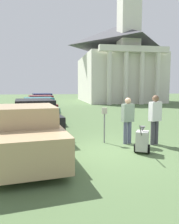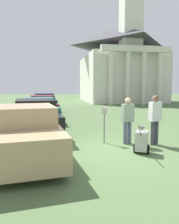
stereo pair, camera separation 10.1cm
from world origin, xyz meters
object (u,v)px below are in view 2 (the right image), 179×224
(parked_car_tan, at_px, (26,133))
(person_worker, at_px, (128,118))
(parked_car_teal, at_px, (40,110))
(parking_meter, at_px, (104,118))
(parked_car_black, at_px, (35,117))
(parked_car_navy, at_px, (44,102))
(person_supervisor, at_px, (155,117))
(church, at_px, (120,60))
(parked_car_maroon, at_px, (42,106))
(equipment_cart, at_px, (142,141))

(parked_car_tan, relative_size, person_worker, 2.93)
(parked_car_teal, bearing_deg, parking_meter, -73.89)
(parked_car_black, xyz_separation_m, parked_car_teal, (-0.00, 3.80, -0.04))
(parked_car_navy, bearing_deg, person_supervisor, -79.08)
(parking_meter, bearing_deg, parked_car_teal, 113.47)
(church, bearing_deg, parked_car_black, -116.59)
(parking_meter, distance_m, person_worker, 0.84)
(person_supervisor, relative_size, church, 0.07)
(parked_car_black, relative_size, parked_car_maroon, 1.02)
(parking_meter, distance_m, person_supervisor, 1.79)
(person_worker, bearing_deg, parked_car_black, -47.39)
(parked_car_maroon, distance_m, equipment_cart, 11.12)
(parked_car_teal, distance_m, equipment_cart, 8.27)
(parked_car_black, distance_m, parked_car_teal, 3.80)
(parked_car_navy, xyz_separation_m, person_supervisor, (4.33, -13.10, 0.31))
(parking_meter, relative_size, person_supervisor, 0.74)
(parking_meter, height_order, church, church)
(parked_car_maroon, bearing_deg, person_supervisor, -73.32)
(parked_car_black, bearing_deg, parked_car_maroon, 82.63)
(person_supervisor, bearing_deg, parked_car_tan, -7.35)
(parked_car_teal, xyz_separation_m, church, (10.61, 17.39, 5.37))
(parked_car_teal, distance_m, person_worker, 7.21)
(parked_car_black, distance_m, church, 24.29)
(parked_car_tan, distance_m, parking_meter, 2.86)
(parked_car_tan, distance_m, parked_car_maroon, 10.24)
(person_worker, bearing_deg, parked_car_navy, -85.94)
(parked_car_black, height_order, parking_meter, parked_car_black)
(parked_car_tan, distance_m, parked_car_navy, 13.64)
(parked_car_maroon, distance_m, parking_meter, 9.51)
(parked_car_navy, xyz_separation_m, church, (10.61, 10.92, 5.34))
(parked_car_tan, relative_size, parked_car_black, 0.90)
(parked_car_navy, height_order, person_worker, person_worker)
(parked_car_teal, bearing_deg, equipment_cart, -72.41)
(parked_car_maroon, distance_m, person_worker, 10.01)
(parked_car_navy, relative_size, person_worker, 3.07)
(parked_car_black, xyz_separation_m, person_supervisor, (4.33, -2.83, 0.30))
(parked_car_maroon, xyz_separation_m, person_worker, (3.43, -9.40, 0.28))
(person_worker, bearing_deg, parked_car_maroon, -80.90)
(parked_car_black, distance_m, person_supervisor, 5.18)
(parked_car_tan, height_order, parking_meter, parked_car_tan)
(church, bearing_deg, parked_car_tan, -113.35)
(parked_car_navy, bearing_deg, parked_car_black, -97.36)
(parked_car_black, bearing_deg, parking_meter, -48.08)
(parking_meter, xyz_separation_m, church, (7.97, 23.46, 5.13))
(parked_car_tan, xyz_separation_m, parked_car_black, (0.00, 3.37, 0.00))
(parked_car_maroon, distance_m, church, 18.61)
(parked_car_navy, bearing_deg, person_worker, -82.37)
(parked_car_teal, relative_size, person_supervisor, 2.73)
(parked_car_maroon, bearing_deg, parked_car_teal, -97.38)
(person_worker, bearing_deg, parking_meter, -29.45)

